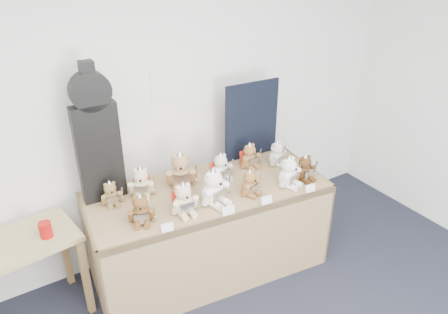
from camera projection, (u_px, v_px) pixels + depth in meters
room_shell at (162, 85)px, 3.55m from camera, size 6.00×6.00×6.00m
display_table at (212, 212)px, 3.56m from camera, size 2.04×1.05×0.82m
side_table at (13, 258)px, 3.10m from camera, size 0.95×0.60×0.75m
guitar_case at (97, 136)px, 3.20m from camera, size 0.33×0.11×1.09m
navy_board at (252, 120)px, 3.90m from camera, size 0.53×0.05×0.71m
red_cup at (46, 230)px, 3.09m from camera, size 0.09×0.09×0.12m
teddy_front_far_left at (141, 210)px, 3.10m from camera, size 0.21×0.20×0.26m
teddy_front_left at (184, 200)px, 3.20m from camera, size 0.23×0.19×0.28m
teddy_front_centre at (214, 188)px, 3.31m from camera, size 0.28×0.24×0.33m
teddy_front_right at (250, 184)px, 3.44m from camera, size 0.20×0.18×0.24m
teddy_front_far_right at (289, 173)px, 3.55m from camera, size 0.24×0.22×0.29m
teddy_front_end at (305, 169)px, 3.64m from camera, size 0.20×0.16×0.25m
teddy_back_left at (141, 183)px, 3.42m from camera, size 0.22×0.22×0.28m
teddy_back_centre_left at (181, 172)px, 3.53m from camera, size 0.27×0.27×0.34m
teddy_back_centre_right at (221, 168)px, 3.64m from camera, size 0.22×0.19×0.26m
teddy_back_right at (250, 157)px, 3.83m from camera, size 0.21×0.18×0.25m
teddy_back_end at (277, 154)px, 3.88m from camera, size 0.21×0.20×0.25m
teddy_back_far_left at (111, 194)px, 3.32m from camera, size 0.18×0.15×0.22m
entry_card_a at (167, 228)px, 3.04m from camera, size 0.09×0.03×0.06m
entry_card_b at (228, 210)px, 3.22m from camera, size 0.10×0.03×0.07m
entry_card_c at (267, 200)px, 3.34m from camera, size 0.09×0.03×0.07m
entry_card_d at (310, 188)px, 3.50m from camera, size 0.09×0.03×0.06m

